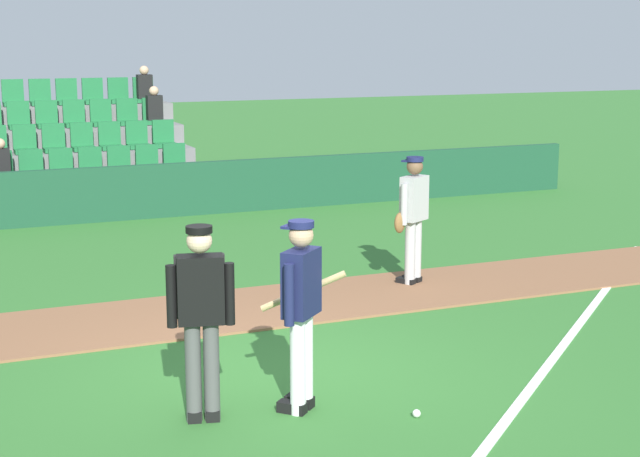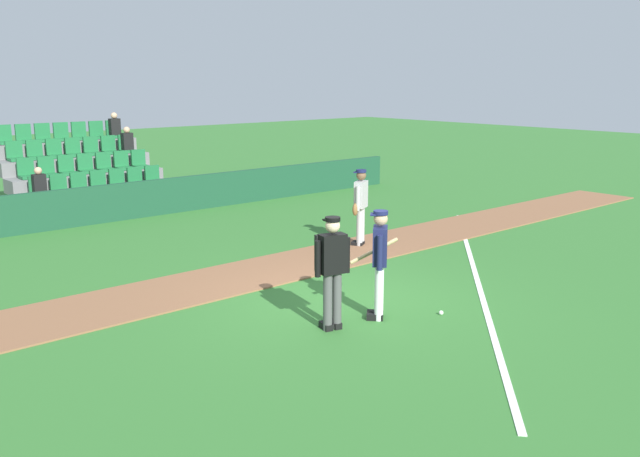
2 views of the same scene
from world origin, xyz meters
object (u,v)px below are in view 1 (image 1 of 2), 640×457
runner_grey_jersey (413,216)px  baseball (417,413)px  batter_navy_jersey (301,308)px  umpire_home_plate (201,311)px

runner_grey_jersey → baseball: (-2.19, -4.18, -0.93)m
baseball → batter_navy_jersey: bearing=147.6°
batter_navy_jersey → baseball: 1.40m
batter_navy_jersey → runner_grey_jersey: size_ratio=1.00×
batter_navy_jersey → umpire_home_plate: 0.90m
runner_grey_jersey → baseball: size_ratio=23.78×
batter_navy_jersey → runner_grey_jersey: (3.08, 3.62, -0.01)m
batter_navy_jersey → baseball: batter_navy_jersey is taller
umpire_home_plate → runner_grey_jersey: (3.96, 3.48, -0.04)m
umpire_home_plate → baseball: 2.13m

